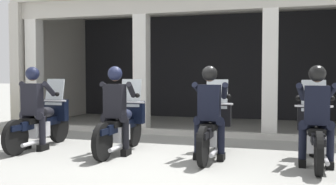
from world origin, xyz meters
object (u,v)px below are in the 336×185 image
Objects in this scene: motorcycle_center_left at (122,125)px; motorcycle_far_right at (315,133)px; police_officer_far_left at (33,101)px; police_officer_far_right at (317,107)px; motorcycle_center_right at (213,128)px; police_officer_center_left at (116,103)px; police_officer_center_right at (210,104)px; motorcycle_far_left at (43,122)px.

motorcycle_far_right is (3.37, 0.02, 0.00)m from motorcycle_center_left.
police_officer_far_right is (5.05, 0.06, 0.00)m from police_officer_far_left.
motorcycle_center_left is 1.68m from motorcycle_center_right.
police_officer_far_left and police_officer_center_left have the same top height.
police_officer_center_left and police_officer_center_right have the same top height.
police_officer_far_right reaches higher than motorcycle_center_left.
police_officer_far_right is at bearing -1.61° from motorcycle_center_left.
police_officer_far_left is 0.78× the size of motorcycle_center_right.
motorcycle_far_left is 1.68m from motorcycle_center_left.
motorcycle_far_right is at bearing 93.11° from police_officer_far_right.
police_officer_far_left is at bearing -173.45° from police_officer_center_right.
motorcycle_far_left is at bearing 91.22° from police_officer_far_left.
police_officer_center_left reaches higher than motorcycle_far_left.
police_officer_center_left is (-0.00, -0.28, 0.44)m from motorcycle_center_left.
police_officer_far_left is 5.05m from police_officer_far_right.
motorcycle_center_left is at bearing -176.29° from motorcycle_far_right.
police_officer_far_left is at bearing -175.90° from police_officer_center_left.
police_officer_center_left is 0.78× the size of motorcycle_far_right.
police_officer_far_right is at bearing 2.12° from police_officer_far_left.
police_officer_far_right is (-0.00, -0.28, 0.44)m from motorcycle_far_right.
motorcycle_center_left is 1.29× the size of police_officer_center_left.
motorcycle_far_left is at bearing -175.99° from motorcycle_far_right.
police_officer_center_right is at bearing -85.79° from motorcycle_center_right.
motorcycle_far_right is (5.05, 0.34, -0.44)m from police_officer_far_left.
motorcycle_far_right is at bearing 3.21° from motorcycle_center_left.
motorcycle_center_right and motorcycle_far_right have the same top height.
motorcycle_center_left is (1.68, 0.04, 0.00)m from motorcycle_far_left.
motorcycle_far_left is 1.00× the size of motorcycle_center_left.
police_officer_far_left and police_officer_center_right have the same top height.
police_officer_center_left is at bearing -87.39° from motorcycle_center_left.
police_officer_far_right is at bearing -7.26° from motorcycle_center_right.
motorcycle_center_right is 0.52m from police_officer_center_right.
motorcycle_center_left is 1.00× the size of motorcycle_center_right.
police_officer_far_right is at bearing -1.09° from motorcycle_far_left.
motorcycle_far_right is at bearing 2.24° from motorcycle_center_right.
motorcycle_far_right is 1.29× the size of police_officer_far_right.
police_officer_far_left is 1.77m from motorcycle_center_left.
police_officer_far_left is 1.00× the size of police_officer_center_right.
police_officer_center_left is (1.68, -0.25, 0.44)m from motorcycle_far_left.
police_officer_center_left is at bearing 2.72° from police_officer_far_left.
motorcycle_center_left is at bearing 178.89° from police_officer_far_right.
police_officer_center_left is 3.41m from motorcycle_far_right.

